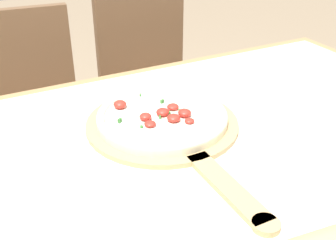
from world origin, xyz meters
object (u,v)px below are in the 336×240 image
object	(u,v)px
chair_left	(31,113)
chair_right	(150,88)
pizza	(162,116)
pizza_peel	(167,128)

from	to	relation	value
chair_left	chair_right	xyz separation A→B (m)	(0.49, 0.00, 0.00)
chair_left	chair_right	size ratio (longest dim) A/B	1.00
chair_right	chair_left	bearing A→B (deg)	-178.05
pizza	pizza_peel	bearing A→B (deg)	-89.38
pizza_peel	pizza	bearing A→B (deg)	90.62
pizza_peel	chair_right	bearing A→B (deg)	68.20
pizza	chair_right	xyz separation A→B (m)	(0.29, 0.69, -0.27)
pizza_peel	chair_left	bearing A→B (deg)	106.20
pizza_peel	pizza	xyz separation A→B (m)	(-0.00, 0.03, 0.02)
chair_left	chair_right	bearing A→B (deg)	5.50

